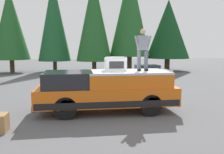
# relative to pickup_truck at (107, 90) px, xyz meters

# --- Properties ---
(ground_plane) EXTENTS (90.00, 90.00, 0.00)m
(ground_plane) POSITION_rel_pickup_truck_xyz_m (0.07, -0.55, -0.87)
(ground_plane) COLOR #565659
(pickup_truck) EXTENTS (2.01, 5.54, 1.65)m
(pickup_truck) POSITION_rel_pickup_truck_xyz_m (0.00, 0.00, 0.00)
(pickup_truck) COLOR orange
(pickup_truck) RESTS_ON ground
(compressor_unit) EXTENTS (0.65, 0.84, 0.56)m
(compressor_unit) POSITION_rel_pickup_truck_xyz_m (0.15, -0.38, 1.05)
(compressor_unit) COLOR silver
(compressor_unit) RESTS_ON pickup_truck
(person_on_truck_bed) EXTENTS (0.29, 0.72, 1.69)m
(person_on_truck_bed) POSITION_rel_pickup_truck_xyz_m (-0.01, -1.47, 1.68)
(person_on_truck_bed) COLOR #4C515B
(person_on_truck_bed) RESTS_ON pickup_truck
(parked_car_white) EXTENTS (1.64, 4.10, 1.16)m
(parked_car_white) POSITION_rel_pickup_truck_xyz_m (9.69, -4.49, -0.29)
(parked_car_white) COLOR white
(parked_car_white) RESTS_ON ground
(conifer_far_left) EXTENTS (4.79, 4.79, 7.85)m
(conifer_far_left) POSITION_rel_pickup_truck_xyz_m (16.37, -8.87, 3.74)
(conifer_far_left) COLOR #4C3826
(conifer_far_left) RESTS_ON ground
(conifer_left) EXTENTS (4.29, 4.29, 11.02)m
(conifer_left) POSITION_rel_pickup_truck_xyz_m (15.91, -4.41, 5.46)
(conifer_left) COLOR #4C3826
(conifer_left) RESTS_ON ground
(conifer_center_left) EXTENTS (3.69, 3.69, 9.89)m
(conifer_center_left) POSITION_rel_pickup_truck_xyz_m (15.43, -0.55, 4.67)
(conifer_center_left) COLOR #4C3826
(conifer_center_left) RESTS_ON ground
(conifer_center_right) EXTENTS (3.41, 3.41, 9.81)m
(conifer_center_right) POSITION_rel_pickup_truck_xyz_m (16.76, 3.58, 4.61)
(conifer_center_right) COLOR #4C3826
(conifer_center_right) RESTS_ON ground
(conifer_right) EXTENTS (3.73, 3.73, 8.64)m
(conifer_right) POSITION_rel_pickup_truck_xyz_m (16.45, 7.89, 4.12)
(conifer_right) COLOR #4C3826
(conifer_right) RESTS_ON ground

